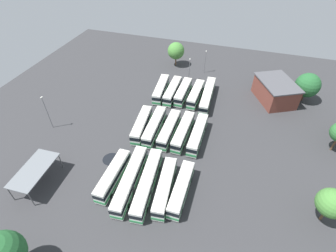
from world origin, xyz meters
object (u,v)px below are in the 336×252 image
Objects in this scene: maintenance_shelter at (34,170)px; lamp_post_by_building at (189,69)px; bus_row2_slot4 at (161,89)px; bus_row2_slot0 at (207,96)px; bus_row0_slot4 at (113,175)px; tree_northeast at (176,51)px; bus_row1_slot4 at (142,125)px; bus_row0_slot3 at (130,180)px; bus_row2_slot1 at (196,94)px; bus_row2_slot2 at (183,92)px; tree_northwest at (308,85)px; bus_row1_slot1 at (183,132)px; bus_row1_slot0 at (198,134)px; tree_north_edge at (332,203)px; bus_row0_slot0 at (181,189)px; lamp_post_near_entrance at (47,112)px; bus_row1_slot3 at (154,126)px; bus_row2_slot3 at (173,91)px; bus_row0_slot2 at (147,183)px; bus_row0_slot1 at (165,187)px; lamp_post_mid_lot at (205,61)px; bus_row1_slot2 at (169,129)px.

maintenance_shelter is 1.37× the size of lamp_post_by_building.
bus_row2_slot0 is at bearing -86.83° from bus_row2_slot4.
bus_row0_slot4 is 52.72m from tree_northeast.
bus_row0_slot3 is at bearing -165.88° from bus_row1_slot4.
bus_row0_slot3 is at bearing 170.37° from bus_row2_slot1.
bus_row2_slot4 is at bearing 94.53° from bus_row2_slot2.
bus_row2_slot1 is at bearing 106.72° from tree_northwest.
bus_row1_slot1 is 1.08× the size of bus_row2_slot1.
bus_row1_slot0 is at bearing -177.05° from bus_row2_slot0.
tree_north_edge is (-48.97, -41.73, -0.20)m from tree_northeast.
bus_row2_slot4 is 1.51× the size of tree_northeast.
bus_row0_slot0 is at bearing -167.99° from lamp_post_by_building.
bus_row1_slot4 is 36.29m from tree_northeast.
bus_row1_slot4 is at bearing 143.14° from bus_row2_slot0.
bus_row2_slot4 is 1.61× the size of tree_north_edge.
bus_row1_slot4 is 23.39m from lamp_post_near_entrance.
bus_row2_slot1 is 39.93m from lamp_post_near_entrance.
maintenance_shelter is (-21.83, 17.31, 2.15)m from bus_row1_slot3.
tree_northwest is at bearing -31.11° from bus_row0_slot0.
bus_row0_slot0 and bus_row2_slot0 have the same top height.
bus_row2_slot0 is (16.97, 0.88, 0.00)m from bus_row1_slot0.
bus_row1_slot3 is at bearing -178.95° from bus_row2_slot3.
maintenance_shelter is at bearing 101.83° from bus_row0_slot0.
bus_row0_slot3 is at bearing 95.67° from tree_north_edge.
bus_row0_slot4 is (-0.30, 7.32, -0.00)m from bus_row0_slot2.
bus_row1_slot0 is 1.07× the size of bus_row2_slot1.
bus_row2_slot0 and bus_row2_slot2 have the same top height.
bus_row2_slot0 is (34.17, -12.87, 0.00)m from bus_row0_slot4.
bus_row0_slot0 and bus_row0_slot4 have the same top height.
bus_row1_slot0 is at bearing -51.80° from maintenance_shelter.
bus_row0_slot1 is at bearing -77.92° from maintenance_shelter.
bus_row0_slot4 is at bearing 170.49° from bus_row2_slot2.
bus_row2_slot1 is (33.42, 1.45, -0.00)m from bus_row0_slot1.
bus_row1_slot4 is at bearing 35.27° from bus_row0_slot1.
bus_row0_slot3 is 33.97m from bus_row2_slot2.
lamp_post_mid_lot reaches higher than bus_row2_slot2.
tree_northeast reaches higher than bus_row1_slot4.
lamp_post_near_entrance reaches higher than bus_row0_slot4.
lamp_post_by_building reaches higher than bus_row1_slot0.
maintenance_shelter is 1.27× the size of tree_northeast.
bus_row0_slot3 is 43.77m from lamp_post_by_building.
bus_row2_slot0 is 7.19m from bus_row2_slot2.
bus_row2_slot4 is 1.47× the size of tree_northwest.
lamp_post_mid_lot is at bearing 6.18° from bus_row0_slot0.
bus_row2_slot2 is 6.71m from bus_row2_slot4.
lamp_post_mid_lot is at bearing -38.38° from lamp_post_near_entrance.
bus_row1_slot3 and bus_row1_slot4 have the same top height.
bus_row0_slot0 is 0.92× the size of bus_row1_slot3.
bus_row1_slot1 is at bearing -177.73° from bus_row2_slot1.
bus_row1_slot2 is at bearing -166.38° from tree_northeast.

